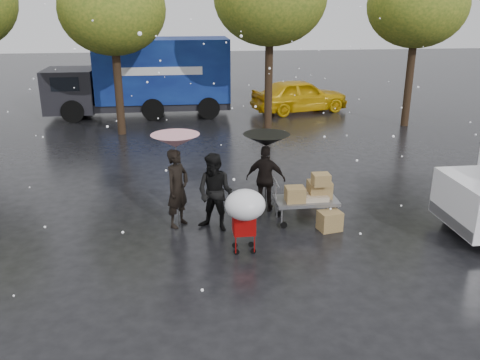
{
  "coord_description": "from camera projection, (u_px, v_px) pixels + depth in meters",
  "views": [
    {
      "loc": [
        -1.18,
        -10.49,
        5.12
      ],
      "look_at": [
        0.23,
        1.0,
        1.01
      ],
      "focal_mm": 38.0,
      "sensor_mm": 36.0,
      "label": 1
    }
  ],
  "objects": [
    {
      "name": "person_pink",
      "position": [
        178.0,
        188.0,
        11.93
      ],
      "size": [
        0.78,
        0.82,
        1.89
      ],
      "primitive_type": "imported",
      "rotation": [
        0.0,
        0.0,
        0.9
      ],
      "color": "black",
      "rests_on": "ground"
    },
    {
      "name": "yellow_taxi",
      "position": [
        300.0,
        95.0,
        24.43
      ],
      "size": [
        4.98,
        2.96,
        1.59
      ],
      "primitive_type": "imported",
      "rotation": [
        0.0,
        0.0,
        1.82
      ],
      "color": "#E3AF0B",
      "rests_on": "ground"
    },
    {
      "name": "vendor_cart",
      "position": [
        310.0,
        194.0,
        12.21
      ],
      "size": [
        1.52,
        0.8,
        1.27
      ],
      "color": "slate",
      "rests_on": "ground"
    },
    {
      "name": "umbrella_black",
      "position": [
        266.0,
        140.0,
        12.5
      ],
      "size": [
        1.16,
        1.16,
        2.02
      ],
      "color": "#4C4C4C",
      "rests_on": "ground"
    },
    {
      "name": "ground",
      "position": [
        235.0,
        236.0,
        11.66
      ],
      "size": [
        90.0,
        90.0,
        0.0
      ],
      "primitive_type": "plane",
      "color": "black",
      "rests_on": "ground"
    },
    {
      "name": "tree_row",
      "position": [
        193.0,
        3.0,
        19.28
      ],
      "size": [
        21.6,
        4.4,
        7.12
      ],
      "color": "black",
      "rests_on": "ground"
    },
    {
      "name": "shopping_cart",
      "position": [
        245.0,
        208.0,
        10.49
      ],
      "size": [
        0.84,
        0.84,
        1.46
      ],
      "color": "#A10909",
      "rests_on": "ground"
    },
    {
      "name": "person_middle",
      "position": [
        215.0,
        193.0,
        11.72
      ],
      "size": [
        1.13,
        1.06,
        1.85
      ],
      "primitive_type": "imported",
      "rotation": [
        0.0,
        0.0,
        -0.53
      ],
      "color": "black",
      "rests_on": "ground"
    },
    {
      "name": "blue_truck",
      "position": [
        145.0,
        78.0,
        23.36
      ],
      "size": [
        8.3,
        2.6,
        3.5
      ],
      "color": "navy",
      "rests_on": "ground"
    },
    {
      "name": "box_ground_far",
      "position": [
        308.0,
        198.0,
        13.44
      ],
      "size": [
        0.47,
        0.37,
        0.36
      ],
      "primitive_type": "cube",
      "rotation": [
        0.0,
        0.0,
        0.02
      ],
      "color": "brown",
      "rests_on": "ground"
    },
    {
      "name": "box_ground_near",
      "position": [
        330.0,
        221.0,
        11.92
      ],
      "size": [
        0.58,
        0.51,
        0.46
      ],
      "primitive_type": "cube",
      "rotation": [
        0.0,
        0.0,
        0.21
      ],
      "color": "brown",
      "rests_on": "ground"
    },
    {
      "name": "person_black",
      "position": [
        266.0,
        179.0,
        12.83
      ],
      "size": [
        1.09,
        0.73,
        1.71
      ],
      "primitive_type": "imported",
      "rotation": [
        0.0,
        0.0,
        2.81
      ],
      "color": "black",
      "rests_on": "ground"
    },
    {
      "name": "umbrella_pink",
      "position": [
        175.0,
        141.0,
        11.54
      ],
      "size": [
        1.12,
        1.12,
        2.25
      ],
      "color": "#4C4C4C",
      "rests_on": "ground"
    }
  ]
}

